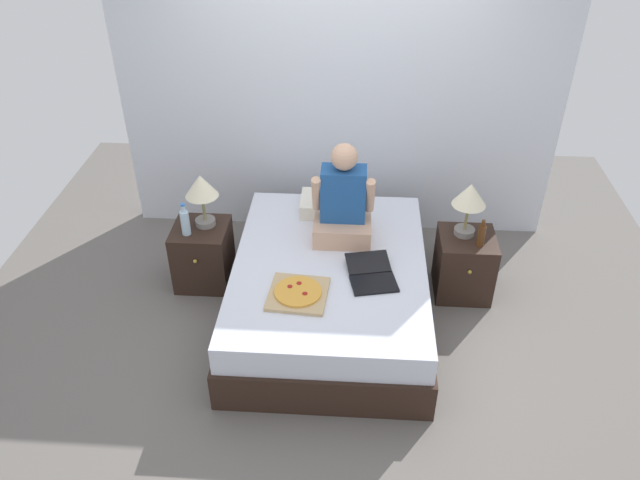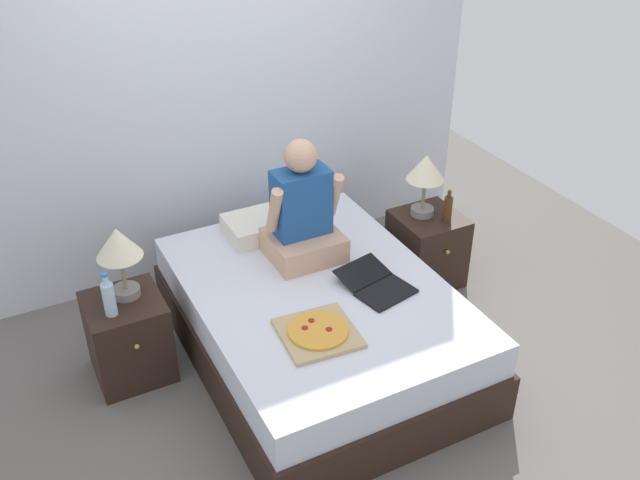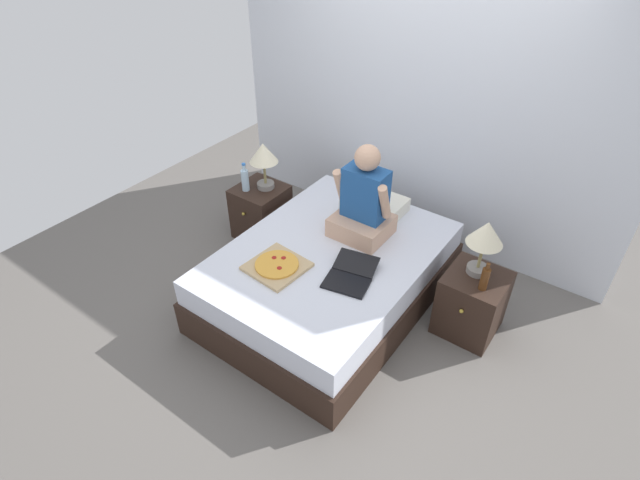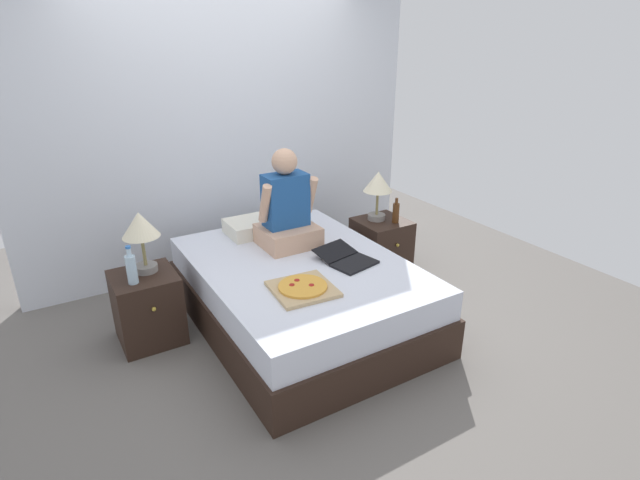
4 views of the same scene
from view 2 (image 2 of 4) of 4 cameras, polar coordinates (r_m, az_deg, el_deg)
The scene contains 13 objects.
ground_plane at distance 4.55m, azimuth -0.19°, elevation -9.12°, with size 5.77×5.77×0.00m, color #66605B.
wall_back at distance 4.99m, azimuth -7.47°, elevation 11.28°, with size 3.77×0.12×2.50m, color silver.
bed at distance 4.38m, azimuth -0.20°, elevation -6.58°, with size 1.46×1.99×0.52m.
nightstand_left at distance 4.41m, azimuth -15.05°, elevation -7.52°, with size 0.44×0.47×0.53m.
lamp_on_left_nightstand at distance 4.12m, azimuth -15.81°, elevation -0.60°, with size 0.26×0.26×0.45m.
water_bottle at distance 4.11m, azimuth -16.53°, elevation -4.48°, with size 0.07×0.07×0.28m.
nightstand_right at distance 5.11m, azimuth 8.53°, elevation -0.68°, with size 0.44×0.47×0.53m.
lamp_on_right_nightstand at distance 4.84m, azimuth 8.45°, elevation 5.41°, with size 0.26×0.26×0.45m.
beer_bottle at distance 4.89m, azimuth 10.19°, elevation 2.51°, with size 0.06×0.06×0.23m.
pillow at distance 4.73m, azimuth -4.37°, elevation 1.27°, with size 0.52×0.34×0.12m, color silver.
person_seated at distance 4.36m, azimuth -1.41°, elevation 2.00°, with size 0.47×0.40×0.78m.
laptop at distance 4.21m, azimuth 4.67°, elevation -3.68°, with size 0.40×0.47×0.07m.
pizza_box at distance 3.86m, azimuth -0.15°, elevation -7.39°, with size 0.43×0.43×0.05m.
Camera 2 is at (-1.56, -3.05, 2.98)m, focal length 40.00 mm.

